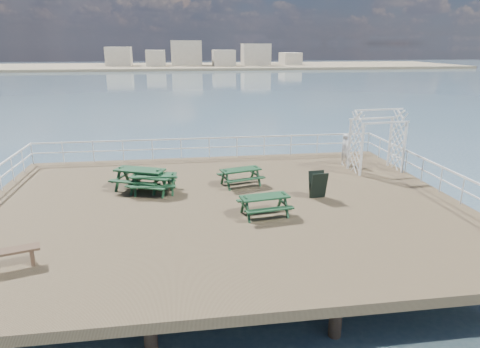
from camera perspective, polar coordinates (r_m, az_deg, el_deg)
The scene contains 12 objects.
ground at distance 16.29m, azimuth -2.24°, elevation -4.41°, with size 18.00×14.00×0.30m, color brown.
sea_backdrop at distance 149.95m, azimuth -2.97°, elevation 14.57°, with size 300.00×300.00×9.20m.
railing at distance 18.39m, azimuth -3.35°, elevation 1.45°, with size 17.77×13.76×1.10m.
picnic_table_a at distance 17.57m, azimuth -11.32°, elevation -0.72°, with size 1.84×1.53×0.85m.
picnic_table_b at distance 17.53m, azimuth -11.79°, elevation -0.91°, with size 2.02×1.85×0.80m.
picnic_table_c at distance 18.10m, azimuth 0.09°, elevation 0.08°, with size 1.98×1.75×0.82m.
picnic_table_d at distance 18.06m, azimuth -13.18°, elevation -0.08°, with size 2.48×2.27×0.98m.
picnic_table_e at distance 14.96m, azimuth 3.29°, elevation -3.65°, with size 1.87×1.60×0.82m.
flat_bench_near at distance 13.19m, azimuth -29.02°, elevation -9.49°, with size 1.85×0.93×0.52m.
trellis_arbor at distance 21.05m, azimuth 17.76°, elevation 3.87°, with size 2.46×1.46×2.93m.
sandwich_board at distance 16.92m, azimuth 10.34°, elevation -1.45°, with size 0.69×0.54×1.06m.
person at distance 21.81m, azimuth 13.91°, elevation 3.18°, with size 0.56×0.37×1.54m, color silver.
Camera 1 is at (-1.55, -15.09, 5.79)m, focal length 32.00 mm.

